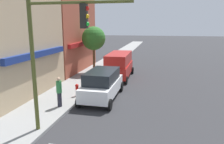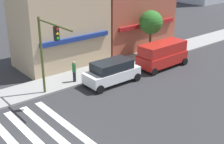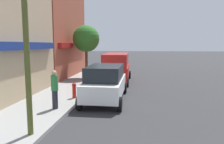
# 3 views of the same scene
# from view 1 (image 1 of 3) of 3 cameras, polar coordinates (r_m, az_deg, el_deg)

# --- Properties ---
(storefront_row) EXTENTS (17.49, 5.30, 10.79)m
(storefront_row) POSITION_cam_1_polar(r_m,az_deg,el_deg) (20.19, -19.21, 11.76)
(storefront_row) COLOR tan
(storefront_row) RESTS_ON ground_plane
(traffic_signal) EXTENTS (0.32, 4.45, 5.95)m
(traffic_signal) POSITION_cam_1_polar(r_m,az_deg,el_deg) (9.51, -14.99, 6.84)
(traffic_signal) COLOR #474C1E
(traffic_signal) RESTS_ON ground_plane
(suv_white) EXTENTS (4.71, 2.12, 1.94)m
(suv_white) POSITION_cam_1_polar(r_m,az_deg,el_deg) (14.64, -2.56, -3.07)
(suv_white) COLOR white
(suv_white) RESTS_ON ground_plane
(van_red) EXTENTS (5.04, 2.22, 2.34)m
(van_red) POSITION_cam_1_polar(r_m,az_deg,el_deg) (20.32, 1.84, 1.99)
(van_red) COLOR #B21E19
(van_red) RESTS_ON ground_plane
(pedestrian_green_top) EXTENTS (0.32, 0.32, 1.77)m
(pedestrian_green_top) POSITION_cam_1_polar(r_m,az_deg,el_deg) (13.19, -13.64, -4.96)
(pedestrian_green_top) COLOR #23232D
(pedestrian_green_top) RESTS_ON sidewalk_left
(fire_hydrant) EXTENTS (0.24, 0.24, 0.84)m
(fire_hydrant) POSITION_cam_1_polar(r_m,az_deg,el_deg) (15.01, -9.13, -4.50)
(fire_hydrant) COLOR red
(fire_hydrant) RESTS_ON sidewalk_left
(street_tree) EXTENTS (2.34, 2.34, 4.61)m
(street_tree) POSITION_cam_1_polar(r_m,az_deg,el_deg) (21.89, -4.82, 8.69)
(street_tree) COLOR brown
(street_tree) RESTS_ON sidewalk_left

